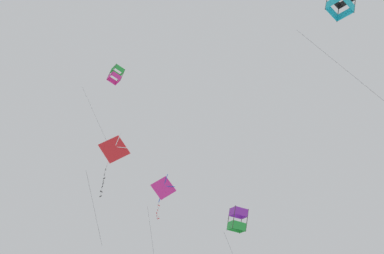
# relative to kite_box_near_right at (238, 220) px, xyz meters

# --- Properties ---
(kite_box_near_right) EXTENTS (2.34, 1.53, 5.53)m
(kite_box_near_right) POSITION_rel_kite_box_near_right_xyz_m (0.00, 0.00, 0.00)
(kite_box_near_right) COLOR purple
(kite_box_mid_left) EXTENTS (4.34, 4.44, 9.78)m
(kite_box_mid_left) POSITION_rel_kite_box_near_right_xyz_m (-17.75, 2.17, 6.15)
(kite_box_mid_left) COLOR black
(kite_box_near_left) EXTENTS (3.25, 4.35, 8.86)m
(kite_box_near_left) POSITION_rel_kite_box_near_right_xyz_m (-1.21, 13.26, 10.81)
(kite_box_near_left) COLOR green
(kite_diamond_upper_right) EXTENTS (1.95, 1.99, 9.60)m
(kite_diamond_upper_right) POSITION_rel_kite_box_near_right_xyz_m (-0.70, 7.35, -0.56)
(kite_diamond_upper_right) COLOR #DB2D93
(kite_diamond_far_centre) EXTENTS (2.33, 2.26, 7.64)m
(kite_diamond_far_centre) POSITION_rel_kite_box_near_right_xyz_m (-3.48, 12.47, -1.79)
(kite_diamond_far_centre) COLOR red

